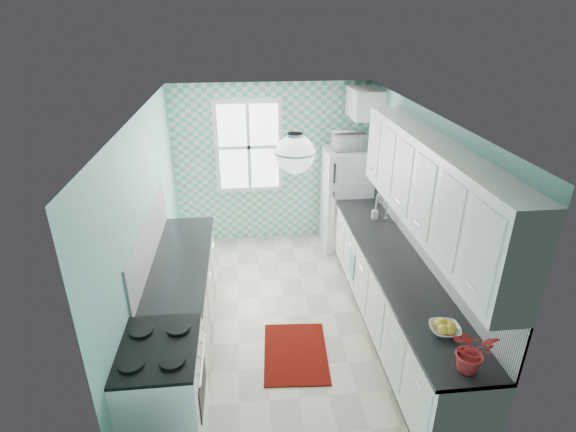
{
  "coord_description": "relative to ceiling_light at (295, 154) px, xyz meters",
  "views": [
    {
      "loc": [
        -0.45,
        -4.49,
        3.45
      ],
      "look_at": [
        0.05,
        0.25,
        1.25
      ],
      "focal_mm": 28.0,
      "sensor_mm": 36.0,
      "label": 1
    }
  ],
  "objects": [
    {
      "name": "floor",
      "position": [
        0.0,
        0.8,
        -2.33
      ],
      "size": [
        3.0,
        4.4,
        0.02
      ],
      "primitive_type": "cube",
      "color": "beige",
      "rests_on": "ground"
    },
    {
      "name": "ceiling",
      "position": [
        0.0,
        0.8,
        0.19
      ],
      "size": [
        3.0,
        4.4,
        0.02
      ],
      "primitive_type": "cube",
      "color": "white",
      "rests_on": "wall_back"
    },
    {
      "name": "wall_back",
      "position": [
        0.0,
        3.01,
        -1.07
      ],
      "size": [
        3.0,
        0.02,
        2.5
      ],
      "primitive_type": "cube",
      "color": "#7DBEB8",
      "rests_on": "floor"
    },
    {
      "name": "wall_front",
      "position": [
        0.0,
        -1.41,
        -1.07
      ],
      "size": [
        3.0,
        0.02,
        2.5
      ],
      "primitive_type": "cube",
      "color": "#7DBEB8",
      "rests_on": "floor"
    },
    {
      "name": "wall_left",
      "position": [
        -1.51,
        0.8,
        -1.07
      ],
      "size": [
        0.02,
        4.4,
        2.5
      ],
      "primitive_type": "cube",
      "color": "#7DBEB8",
      "rests_on": "floor"
    },
    {
      "name": "wall_right",
      "position": [
        1.51,
        0.8,
        -1.07
      ],
      "size": [
        0.02,
        4.4,
        2.5
      ],
      "primitive_type": "cube",
      "color": "#7DBEB8",
      "rests_on": "floor"
    },
    {
      "name": "accent_wall",
      "position": [
        0.0,
        2.99,
        -1.07
      ],
      "size": [
        3.0,
        0.01,
        2.5
      ],
      "primitive_type": "cube",
      "color": "#5AC39F",
      "rests_on": "wall_back"
    },
    {
      "name": "window",
      "position": [
        -0.35,
        2.96,
        -0.77
      ],
      "size": [
        1.04,
        0.05,
        1.44
      ],
      "color": "white",
      "rests_on": "wall_back"
    },
    {
      "name": "backsplash_right",
      "position": [
        1.49,
        0.4,
        -1.13
      ],
      "size": [
        0.02,
        3.6,
        0.51
      ],
      "primitive_type": "cube",
      "color": "white",
      "rests_on": "wall_right"
    },
    {
      "name": "backsplash_left",
      "position": [
        -1.49,
        0.73,
        -1.13
      ],
      "size": [
        0.02,
        2.15,
        0.51
      ],
      "primitive_type": "cube",
      "color": "white",
      "rests_on": "wall_left"
    },
    {
      "name": "upper_cabinets_right",
      "position": [
        1.33,
        0.2,
        -0.42
      ],
      "size": [
        0.33,
        3.2,
        0.9
      ],
      "primitive_type": "cube",
      "color": "white",
      "rests_on": "wall_right"
    },
    {
      "name": "upper_cabinet_fridge",
      "position": [
        1.3,
        2.63,
        -0.07
      ],
      "size": [
        0.4,
        0.74,
        0.4
      ],
      "primitive_type": "cube",
      "color": "white",
      "rests_on": "wall_right"
    },
    {
      "name": "ceiling_light",
      "position": [
        0.0,
        0.0,
        0.0
      ],
      "size": [
        0.34,
        0.34,
        0.35
      ],
      "color": "silver",
      "rests_on": "ceiling"
    },
    {
      "name": "base_cabinets_right",
      "position": [
        1.2,
        0.4,
        -1.87
      ],
      "size": [
        0.6,
        3.6,
        0.9
      ],
      "primitive_type": "cube",
      "color": "white",
      "rests_on": "floor"
    },
    {
      "name": "countertop_right",
      "position": [
        1.19,
        0.4,
        -1.4
      ],
      "size": [
        0.63,
        3.6,
        0.04
      ],
      "primitive_type": "cube",
      "color": "black",
      "rests_on": "base_cabinets_right"
    },
    {
      "name": "base_cabinets_left",
      "position": [
        -1.2,
        0.73,
        -1.87
      ],
      "size": [
        0.6,
        2.15,
        0.9
      ],
      "primitive_type": "cube",
      "color": "white",
      "rests_on": "floor"
    },
    {
      "name": "countertop_left",
      "position": [
        -1.19,
        0.73,
        -1.4
      ],
      "size": [
        0.63,
        2.15,
        0.04
      ],
      "primitive_type": "cube",
      "color": "black",
      "rests_on": "base_cabinets_left"
    },
    {
      "name": "fridge",
      "position": [
        1.11,
        2.58,
        -1.54
      ],
      "size": [
        0.69,
        0.68,
        1.57
      ],
      "rotation": [
        0.0,
        0.0,
        -0.0
      ],
      "color": "white",
      "rests_on": "floor"
    },
    {
      "name": "stove",
      "position": [
        -1.2,
        -0.79,
        -1.8
      ],
      "size": [
        0.66,
        0.82,
        0.99
      ],
      "rotation": [
        0.0,
        0.0,
        0.04
      ],
      "color": "white",
      "rests_on": "floor"
    },
    {
      "name": "sink",
      "position": [
        1.2,
        1.42,
        -1.39
      ],
      "size": [
        0.46,
        0.38,
        0.53
      ],
      "rotation": [
        0.0,
        0.0,
        0.03
      ],
      "color": "silver",
      "rests_on": "countertop_right"
    },
    {
      "name": "rug",
      "position": [
        0.04,
        0.13,
        -2.32
      ],
      "size": [
        0.75,
        1.03,
        0.02
      ],
      "primitive_type": "cube",
      "rotation": [
        0.0,
        0.0,
        -0.07
      ],
      "color": "maroon",
      "rests_on": "floor"
    },
    {
      "name": "dish_towel",
      "position": [
        0.89,
        1.17,
        -1.84
      ],
      "size": [
        0.03,
        0.23,
        0.35
      ],
      "primitive_type": "cube",
      "rotation": [
        0.0,
        0.0,
        0.05
      ],
      "color": "teal",
      "rests_on": "base_cabinets_right"
    },
    {
      "name": "fruit_bowl",
      "position": [
        1.2,
        -0.79,
        -1.35
      ],
      "size": [
        0.29,
        0.29,
        0.06
      ],
      "primitive_type": "imported",
      "rotation": [
        0.0,
        0.0,
        -0.15
      ],
      "color": "white",
      "rests_on": "countertop_right"
    },
    {
      "name": "potted_plant",
      "position": [
        1.2,
        -1.21,
        -1.21
      ],
      "size": [
        0.36,
        0.33,
        0.35
      ],
      "primitive_type": "imported",
      "rotation": [
        0.0,
        0.0,
        0.22
      ],
      "color": "red",
      "rests_on": "countertop_right"
    },
    {
      "name": "soap_bottle",
      "position": [
        1.25,
        1.52,
        -1.3
      ],
      "size": [
        0.08,
        0.08,
        0.17
      ],
      "primitive_type": "imported",
      "rotation": [
        0.0,
        0.0,
        -0.12
      ],
      "color": "#8BA3B4",
      "rests_on": "countertop_right"
    },
    {
      "name": "microwave",
      "position": [
        1.11,
        2.58,
        -0.62
      ],
      "size": [
        0.48,
        0.33,
        0.26
      ],
      "primitive_type": "imported",
      "rotation": [
        0.0,
        0.0,
        3.17
      ],
      "color": "silver",
      "rests_on": "fridge"
    }
  ]
}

